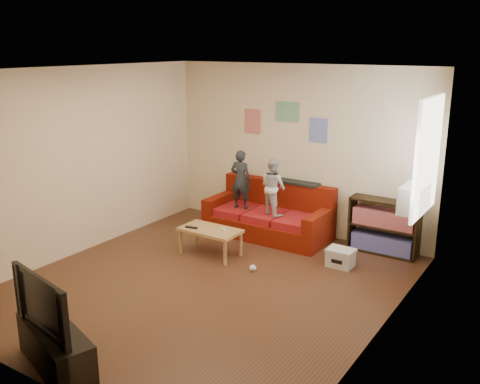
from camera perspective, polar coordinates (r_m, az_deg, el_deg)
The scene contains 17 objects.
room_shell at distance 6.54m, azimuth -3.82°, elevation 0.96°, with size 4.52×5.02×2.72m.
sofa at distance 8.63m, azimuth 3.20°, elevation -2.71°, with size 1.98×0.91×0.87m.
child_a at distance 8.55m, azimuth 0.07°, elevation 1.35°, with size 0.35×0.23×0.96m, color #21262B.
child_b at distance 8.26m, azimuth 3.57°, elevation 0.56°, with size 0.43×0.34×0.89m, color beige.
coffee_table at distance 7.80m, azimuth -3.20°, elevation -4.34°, with size 0.89×0.49×0.40m.
remote at distance 7.83m, azimuth -5.21°, elevation -3.78°, with size 0.19×0.05×0.02m, color black.
game_controller at distance 7.71m, azimuth -1.78°, elevation -4.02°, with size 0.13×0.04×0.03m, color silver.
bookshelf at distance 8.13m, azimuth 15.08°, elevation -3.88°, with size 1.01×0.30×0.81m.
window at distance 7.02m, azimuth 19.37°, elevation 3.56°, with size 0.04×1.08×1.48m, color white.
ac_unit at distance 7.18m, azimuth 18.05°, elevation -0.69°, with size 0.28×0.55×0.35m, color #B7B2A3.
artwork_left at distance 8.95m, azimuth 1.32°, elevation 7.56°, with size 0.30×0.01×0.40m, color #D87266.
artwork_center at distance 8.60m, azimuth 5.06°, elevation 8.52°, with size 0.42×0.01×0.32m, color #72B27F.
artwork_right at distance 8.39m, azimuth 8.35°, elevation 6.52°, with size 0.30×0.01×0.38m, color #727FCC.
file_box at distance 7.60m, azimuth 10.67°, elevation -6.88°, with size 0.37×0.28×0.26m.
tv_stand at distance 5.56m, azimuth -19.06°, elevation -15.46°, with size 1.10×0.37×0.41m, color black.
television at distance 5.33m, azimuth -19.53°, elevation -10.91°, with size 0.99×0.13×0.57m, color black.
tissue at distance 7.34m, azimuth 1.38°, elevation -8.12°, with size 0.09×0.09×0.09m, color white.
Camera 1 is at (3.80, -5.06, 2.99)m, focal length 40.00 mm.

